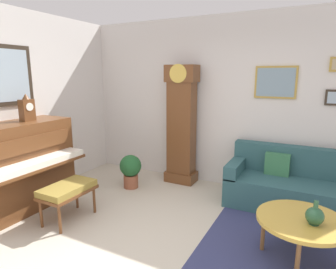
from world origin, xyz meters
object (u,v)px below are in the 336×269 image
(couch, at_px, (297,187))
(piano, at_px, (20,167))
(grandfather_clock, at_px, (181,128))
(piano_bench, at_px, (68,190))
(coffee_table, at_px, (302,221))
(green_jug, at_px, (315,216))
(potted_plant, at_px, (131,169))
(mantel_clock, at_px, (27,109))

(couch, bearing_deg, piano, -152.30)
(grandfather_clock, bearing_deg, piano_bench, -110.53)
(couch, distance_m, coffee_table, 1.27)
(coffee_table, distance_m, green_jug, 0.17)
(piano, height_order, potted_plant, piano)
(grandfather_clock, xyz_separation_m, potted_plant, (-0.63, -0.65, -0.64))
(piano, xyz_separation_m, couch, (3.42, 1.80, -0.31))
(piano, xyz_separation_m, coffee_table, (3.53, 0.54, -0.19))
(piano_bench, height_order, grandfather_clock, grandfather_clock)
(coffee_table, bearing_deg, green_jug, -34.85)
(piano, height_order, piano_bench, piano)
(piano_bench, distance_m, grandfather_clock, 2.13)
(coffee_table, xyz_separation_m, green_jug, (0.10, -0.07, 0.12))
(piano_bench, xyz_separation_m, coffee_table, (2.72, 0.47, 0.02))
(piano_bench, xyz_separation_m, potted_plant, (0.09, 1.28, -0.08))
(couch, bearing_deg, piano_bench, -146.43)
(piano, distance_m, coffee_table, 3.58)
(mantel_clock, bearing_deg, piano, -90.73)
(couch, xyz_separation_m, green_jug, (0.21, -1.33, 0.23))
(coffee_table, bearing_deg, couch, 94.88)
(piano_bench, distance_m, couch, 3.13)
(piano, bearing_deg, coffee_table, 8.67)
(grandfather_clock, xyz_separation_m, couch, (1.89, -0.19, -0.65))
(mantel_clock, bearing_deg, grandfather_clock, 49.41)
(mantel_clock, bearing_deg, couch, 25.02)
(potted_plant, bearing_deg, couch, 10.26)
(piano, bearing_deg, couch, 27.70)
(grandfather_clock, height_order, mantel_clock, grandfather_clock)
(potted_plant, bearing_deg, green_jug, -17.80)
(piano_bench, relative_size, couch, 0.37)
(mantel_clock, relative_size, potted_plant, 0.68)
(piano_bench, bearing_deg, green_jug, 8.06)
(piano, relative_size, piano_bench, 2.06)
(mantel_clock, bearing_deg, green_jug, 4.18)
(piano_bench, height_order, potted_plant, potted_plant)
(couch, xyz_separation_m, coffee_table, (0.11, -1.26, 0.11))
(mantel_clock, height_order, green_jug, mantel_clock)
(piano, bearing_deg, potted_plant, 55.93)
(piano, height_order, coffee_table, piano)
(potted_plant, bearing_deg, piano, -124.07)
(piano_bench, distance_m, mantel_clock, 1.29)
(piano_bench, distance_m, potted_plant, 1.28)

